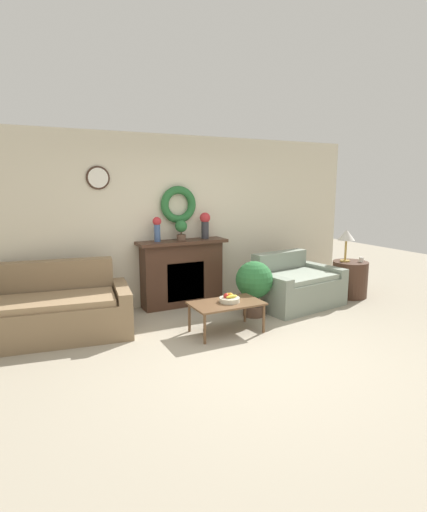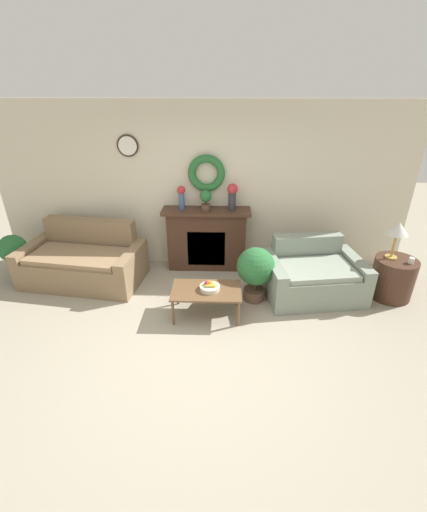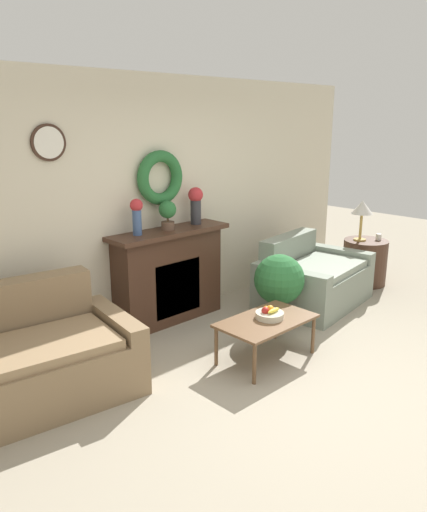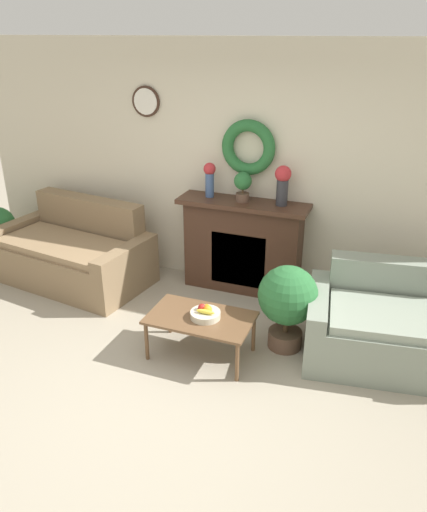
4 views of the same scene
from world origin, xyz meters
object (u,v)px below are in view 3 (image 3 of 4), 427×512
(potted_plant_floor_by_loveseat, at_px, (279,283))
(couch_left, at_px, (17,365))
(loveseat_right, at_px, (312,280))
(potted_plant_on_mantel, at_px, (168,213))
(mug, at_px, (379,237))
(vase_on_mantel_left, at_px, (137,214))
(fireplace, at_px, (169,275))
(fruit_bowl, at_px, (269,314))
(side_table_by_loveseat, at_px, (365,262))
(vase_on_mantel_right, at_px, (196,203))
(coffee_table, at_px, (266,323))
(table_lamp, at_px, (362,209))

(potted_plant_floor_by_loveseat, bearing_deg, couch_left, 169.78)
(loveseat_right, height_order, potted_plant_on_mantel, potted_plant_on_mantel)
(mug, relative_size, vase_on_mantel_left, 0.22)
(loveseat_right, distance_m, mug, 1.37)
(fireplace, distance_m, mug, 3.09)
(fireplace, height_order, vase_on_mantel_left, vase_on_mantel_left)
(loveseat_right, distance_m, fruit_bowl, 1.64)
(side_table_by_loveseat, xyz_separation_m, mug, (0.13, -0.10, 0.35))
(fireplace, xyz_separation_m, side_table_by_loveseat, (2.81, -0.83, -0.23))
(vase_on_mantel_left, relative_size, vase_on_mantel_right, 0.90)
(potted_plant_on_mantel, relative_size, potted_plant_floor_by_loveseat, 0.39)
(loveseat_right, bearing_deg, potted_plant_on_mantel, 146.53)
(coffee_table, height_order, mug, mug)
(side_table_by_loveseat, height_order, mug, mug)
(fireplace, relative_size, vase_on_mantel_left, 3.78)
(vase_on_mantel_left, bearing_deg, potted_plant_on_mantel, -2.95)
(coffee_table, xyz_separation_m, mug, (2.88, 0.45, 0.29))
(fruit_bowl, relative_size, potted_plant_on_mantel, 0.85)
(vase_on_mantel_left, xyz_separation_m, potted_plant_floor_by_loveseat, (1.15, -0.98, -0.78))
(coffee_table, xyz_separation_m, fruit_bowl, (0.04, 0.01, 0.08))
(mug, xyz_separation_m, potted_plant_on_mantel, (-2.95, 0.92, 0.59))
(mug, relative_size, potted_plant_on_mantel, 0.27)
(fireplace, height_order, potted_plant_floor_by_loveseat, fireplace)
(fruit_bowl, bearing_deg, mug, 8.84)
(potted_plant_floor_by_loveseat, bearing_deg, coffee_table, -149.01)
(side_table_by_loveseat, xyz_separation_m, vase_on_mantel_right, (-2.39, 0.84, 1.00))
(couch_left, bearing_deg, vase_on_mantel_left, 25.34)
(coffee_table, xyz_separation_m, potted_plant_on_mantel, (-0.07, 1.37, 0.88))
(fruit_bowl, distance_m, vase_on_mantel_right, 1.66)
(mug, distance_m, potted_plant_on_mantel, 3.15)
(loveseat_right, relative_size, coffee_table, 1.62)
(side_table_by_loveseat, distance_m, potted_plant_floor_by_loveseat, 2.07)
(loveseat_right, bearing_deg, side_table_by_loveseat, -10.04)
(potted_plant_on_mantel, bearing_deg, vase_on_mantel_right, 2.69)
(fireplace, height_order, couch_left, fireplace)
(loveseat_right, height_order, potted_plant_floor_by_loveseat, same)
(loveseat_right, relative_size, table_lamp, 2.76)
(fireplace, distance_m, potted_plant_on_mantel, 0.71)
(fruit_bowl, bearing_deg, vase_on_mantel_right, 77.36)
(fruit_bowl, distance_m, side_table_by_loveseat, 2.76)
(couch_left, xyz_separation_m, loveseat_right, (3.58, -0.31, -0.02))
(potted_plant_on_mantel, bearing_deg, couch_left, -166.48)
(side_table_by_loveseat, bearing_deg, mug, -37.87)
(side_table_by_loveseat, bearing_deg, loveseat_right, 178.01)
(couch_left, xyz_separation_m, mug, (4.90, -0.46, 0.34))
(couch_left, distance_m, potted_plant_floor_by_loveseat, 2.76)
(vase_on_mantel_left, bearing_deg, coffee_table, -71.73)
(coffee_table, distance_m, potted_plant_on_mantel, 1.63)
(couch_left, relative_size, potted_plant_on_mantel, 6.15)
(fireplace, distance_m, loveseat_right, 1.82)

